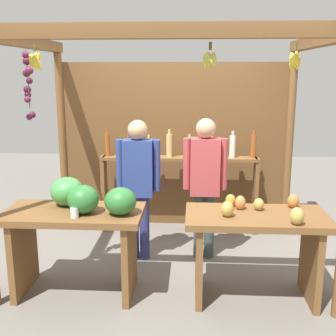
{
  "coord_description": "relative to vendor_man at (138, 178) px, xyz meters",
  "views": [
    {
      "loc": [
        0.26,
        -4.44,
        2.06
      ],
      "look_at": [
        0.0,
        -0.22,
        1.09
      ],
      "focal_mm": 44.99,
      "sensor_mm": 36.0,
      "label": 1
    }
  ],
  "objects": [
    {
      "name": "fruit_counter_right",
      "position": [
        1.17,
        -0.79,
        -0.34
      ],
      "size": [
        1.27,
        0.64,
        0.97
      ],
      "color": "brown",
      "rests_on": "ground"
    },
    {
      "name": "fruit_counter_left",
      "position": [
        -0.45,
        -0.78,
        -0.21
      ],
      "size": [
        1.27,
        0.69,
        1.09
      ],
      "color": "brown",
      "rests_on": "ground"
    },
    {
      "name": "ground_plane",
      "position": [
        0.33,
        0.03,
        -0.94
      ],
      "size": [
        12.0,
        12.0,
        0.0
      ],
      "primitive_type": "plane",
      "color": "slate",
      "rests_on": "ground"
    },
    {
      "name": "market_stall",
      "position": [
        0.33,
        0.54,
        0.49
      ],
      "size": [
        3.15,
        2.31,
        2.43
      ],
      "color": "brown",
      "rests_on": "ground"
    },
    {
      "name": "vendor_man",
      "position": [
        0.0,
        0.0,
        0.0
      ],
      "size": [
        0.48,
        0.21,
        1.57
      ],
      "rotation": [
        0.0,
        0.0,
        -0.02
      ],
      "color": "navy",
      "rests_on": "ground"
    },
    {
      "name": "vendor_woman",
      "position": [
        0.72,
        0.07,
        0.01
      ],
      "size": [
        0.48,
        0.21,
        1.58
      ],
      "rotation": [
        0.0,
        0.0,
        0.01
      ],
      "color": "#394A49",
      "rests_on": "ground"
    },
    {
      "name": "bottle_shelf_unit",
      "position": [
        0.43,
        0.86,
        -0.12
      ],
      "size": [
        2.02,
        0.22,
        1.35
      ],
      "color": "brown",
      "rests_on": "ground"
    }
  ]
}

